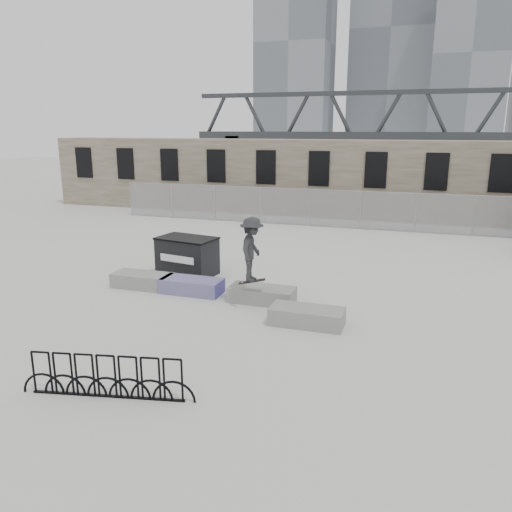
{
  "coord_description": "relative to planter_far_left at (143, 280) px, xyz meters",
  "views": [
    {
      "loc": [
        5.58,
        -13.77,
        5.23
      ],
      "look_at": [
        0.87,
        0.64,
        1.3
      ],
      "focal_mm": 35.0,
      "sensor_mm": 36.0,
      "label": 1
    }
  ],
  "objects": [
    {
      "name": "skyline_towers",
      "position": [
        2.01,
        93.55,
        20.53
      ],
      "size": [
        58.0,
        28.0,
        48.0
      ],
      "color": "slate",
      "rests_on": "ground"
    },
    {
      "name": "planter_center_left",
      "position": [
        1.83,
        -0.04,
        0.0
      ],
      "size": [
        2.0,
        0.9,
        0.47
      ],
      "color": "navy",
      "rests_on": "ground"
    },
    {
      "name": "dumpster",
      "position": [
        0.77,
        1.87,
        0.43
      ],
      "size": [
        2.27,
        1.6,
        1.37
      ],
      "rotation": [
        0.0,
        0.0,
        -0.17
      ],
      "color": "black",
      "rests_on": "ground"
    },
    {
      "name": "ground",
      "position": [
        3.02,
        -0.26,
        -0.26
      ],
      "size": [
        120.0,
        120.0,
        0.0
      ],
      "primitive_type": "plane",
      "color": "beige",
      "rests_on": "ground"
    },
    {
      "name": "skateboarder",
      "position": [
        4.09,
        -0.62,
        1.51
      ],
      "size": [
        0.81,
        1.28,
        2.03
      ],
      "rotation": [
        0.0,
        0.0,
        1.64
      ],
      "color": "#262729",
      "rests_on": "ground"
    },
    {
      "name": "truss_bridge",
      "position": [
        13.02,
        54.74,
        3.87
      ],
      "size": [
        70.0,
        3.0,
        9.8
      ],
      "color": "#2D3033",
      "rests_on": "ground"
    },
    {
      "name": "chainlink_fence",
      "position": [
        3.02,
        12.24,
        0.78
      ],
      "size": [
        22.06,
        0.06,
        2.02
      ],
      "color": "gray",
      "rests_on": "ground"
    },
    {
      "name": "planter_center_right",
      "position": [
        4.26,
        -0.15,
        0.0
      ],
      "size": [
        2.0,
        0.9,
        0.47
      ],
      "color": "gray",
      "rests_on": "ground"
    },
    {
      "name": "planter_offset",
      "position": [
        5.96,
        -1.52,
        0.0
      ],
      "size": [
        2.0,
        0.9,
        0.47
      ],
      "color": "gray",
      "rests_on": "ground"
    },
    {
      "name": "planter_far_left",
      "position": [
        0.0,
        0.0,
        0.0
      ],
      "size": [
        2.0,
        0.9,
        0.47
      ],
      "color": "gray",
      "rests_on": "ground"
    },
    {
      "name": "stone_wall",
      "position": [
        3.02,
        15.98,
        2.0
      ],
      "size": [
        36.0,
        2.58,
        4.5
      ],
      "color": "#695F4D",
      "rests_on": "ground"
    },
    {
      "name": "bike_rack",
      "position": [
        3.01,
        -6.45,
        0.18
      ],
      "size": [
        3.53,
        0.76,
        0.9
      ],
      "rotation": [
        0.0,
        0.0,
        0.2
      ],
      "color": "black",
      "rests_on": "ground"
    }
  ]
}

